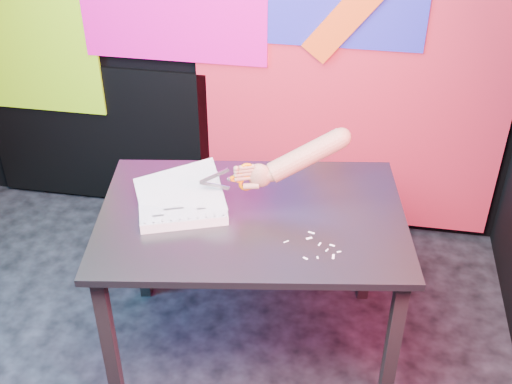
# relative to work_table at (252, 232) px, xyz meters

# --- Properties ---
(room) EXTENTS (3.01, 3.01, 2.71)m
(room) POSITION_rel_work_table_xyz_m (-0.32, -0.47, 0.69)
(room) COLOR black
(room) RESTS_ON ground
(backdrop) EXTENTS (2.88, 0.05, 2.08)m
(backdrop) POSITION_rel_work_table_xyz_m (-0.26, 0.99, 0.30)
(backdrop) COLOR red
(backdrop) RESTS_ON ground
(work_table) EXTENTS (1.31, 0.98, 0.75)m
(work_table) POSITION_rel_work_table_xyz_m (0.00, 0.00, 0.00)
(work_table) COLOR #262323
(work_table) RESTS_ON ground
(printout_stack) EXTENTS (0.41, 0.35, 0.18)m
(printout_stack) POSITION_rel_work_table_xyz_m (-0.27, -0.03, 0.11)
(printout_stack) COLOR silver
(printout_stack) RESTS_ON work_table
(scissors) EXTENTS (0.21, 0.09, 0.12)m
(scissors) POSITION_rel_work_table_xyz_m (-0.04, 0.05, 0.23)
(scissors) COLOR silver
(scissors) RESTS_ON printout_stack
(hand_forearm) EXTENTS (0.43, 0.21, 0.22)m
(hand_forearm) POSITION_rel_work_table_xyz_m (0.16, 0.13, 0.28)
(hand_forearm) COLOR tan
(hand_forearm) RESTS_ON work_table
(paper_clippings) EXTENTS (0.22, 0.17, 0.00)m
(paper_clippings) POSITION_rel_work_table_xyz_m (0.28, -0.16, 0.09)
(paper_clippings) COLOR silver
(paper_clippings) RESTS_ON work_table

